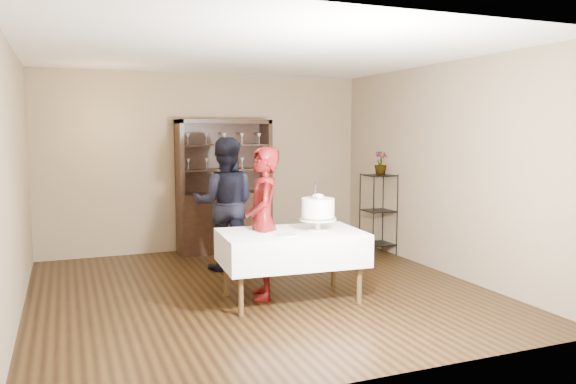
# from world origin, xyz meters

# --- Properties ---
(floor) EXTENTS (5.00, 5.00, 0.00)m
(floor) POSITION_xyz_m (0.00, 0.00, 0.00)
(floor) COLOR black
(floor) RESTS_ON ground
(ceiling) EXTENTS (5.00, 5.00, 0.00)m
(ceiling) POSITION_xyz_m (0.00, 0.00, 2.70)
(ceiling) COLOR white
(ceiling) RESTS_ON back_wall
(back_wall) EXTENTS (5.00, 0.02, 2.70)m
(back_wall) POSITION_xyz_m (0.00, 2.50, 1.35)
(back_wall) COLOR #74644B
(back_wall) RESTS_ON floor
(wall_left) EXTENTS (0.02, 5.00, 2.70)m
(wall_left) POSITION_xyz_m (-2.50, 0.00, 1.35)
(wall_left) COLOR #74644B
(wall_left) RESTS_ON floor
(wall_right) EXTENTS (0.02, 5.00, 2.70)m
(wall_right) POSITION_xyz_m (2.50, 0.00, 1.35)
(wall_right) COLOR #74644B
(wall_right) RESTS_ON floor
(china_hutch) EXTENTS (1.40, 0.48, 2.00)m
(china_hutch) POSITION_xyz_m (0.20, 2.25, 0.66)
(china_hutch) COLOR black
(china_hutch) RESTS_ON floor
(plant_etagere) EXTENTS (0.42, 0.42, 1.20)m
(plant_etagere) POSITION_xyz_m (2.28, 1.20, 0.65)
(plant_etagere) COLOR black
(plant_etagere) RESTS_ON floor
(cake_table) EXTENTS (1.57, 1.03, 0.76)m
(cake_table) POSITION_xyz_m (0.21, -0.45, 0.58)
(cake_table) COLOR white
(cake_table) RESTS_ON floor
(woman) EXTENTS (0.54, 0.69, 1.67)m
(woman) POSITION_xyz_m (-0.04, -0.25, 0.83)
(woman) COLOR #3A0605
(woman) RESTS_ON floor
(man) EXTENTS (1.01, 0.89, 1.75)m
(man) POSITION_xyz_m (-0.09, 1.14, 0.88)
(man) COLOR black
(man) RESTS_ON floor
(cake) EXTENTS (0.47, 0.47, 0.55)m
(cake) POSITION_xyz_m (0.51, -0.49, 0.98)
(cake) COLOR beige
(cake) RESTS_ON cake_table
(plate_near) EXTENTS (0.23, 0.23, 0.01)m
(plate_near) POSITION_xyz_m (0.08, -0.66, 0.76)
(plate_near) COLOR beige
(plate_near) RESTS_ON cake_table
(plate_far) EXTENTS (0.23, 0.23, 0.01)m
(plate_far) POSITION_xyz_m (0.03, -0.24, 0.76)
(plate_far) COLOR beige
(plate_far) RESTS_ON cake_table
(potted_plant) EXTENTS (0.20, 0.20, 0.34)m
(potted_plant) POSITION_xyz_m (2.32, 1.23, 1.36)
(potted_plant) COLOR #506F35
(potted_plant) RESTS_ON plant_etagere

